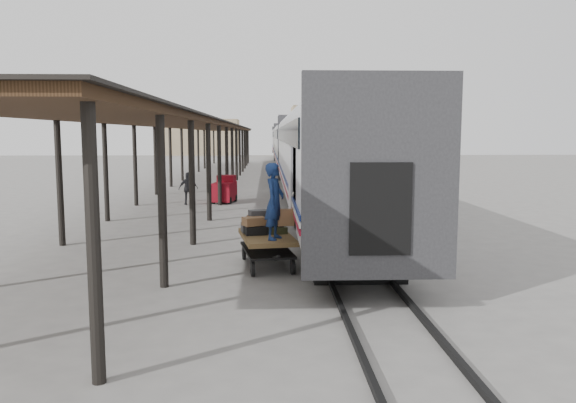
{
  "coord_description": "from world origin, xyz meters",
  "views": [
    {
      "loc": [
        1.04,
        -14.63,
        3.48
      ],
      "look_at": [
        1.57,
        0.2,
        1.7
      ],
      "focal_mm": 35.0,
      "sensor_mm": 36.0,
      "label": 1
    }
  ],
  "objects_px": {
    "pedestrian": "(188,189)",
    "baggage_cart": "(267,243)",
    "porter": "(275,201)",
    "luggage_tug": "(225,190)"
  },
  "relations": [
    {
      "from": "pedestrian",
      "to": "baggage_cart",
      "type": "bearing_deg",
      "value": 92.64
    },
    {
      "from": "porter",
      "to": "baggage_cart",
      "type": "bearing_deg",
      "value": 37.2
    },
    {
      "from": "luggage_tug",
      "to": "pedestrian",
      "type": "height_order",
      "value": "pedestrian"
    },
    {
      "from": "baggage_cart",
      "to": "luggage_tug",
      "type": "height_order",
      "value": "luggage_tug"
    },
    {
      "from": "luggage_tug",
      "to": "porter",
      "type": "relative_size",
      "value": 0.9
    },
    {
      "from": "baggage_cart",
      "to": "pedestrian",
      "type": "height_order",
      "value": "pedestrian"
    },
    {
      "from": "baggage_cart",
      "to": "pedestrian",
      "type": "bearing_deg",
      "value": 97.49
    },
    {
      "from": "pedestrian",
      "to": "luggage_tug",
      "type": "bearing_deg",
      "value": -167.97
    },
    {
      "from": "porter",
      "to": "pedestrian",
      "type": "height_order",
      "value": "porter"
    },
    {
      "from": "baggage_cart",
      "to": "porter",
      "type": "height_order",
      "value": "porter"
    }
  ]
}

